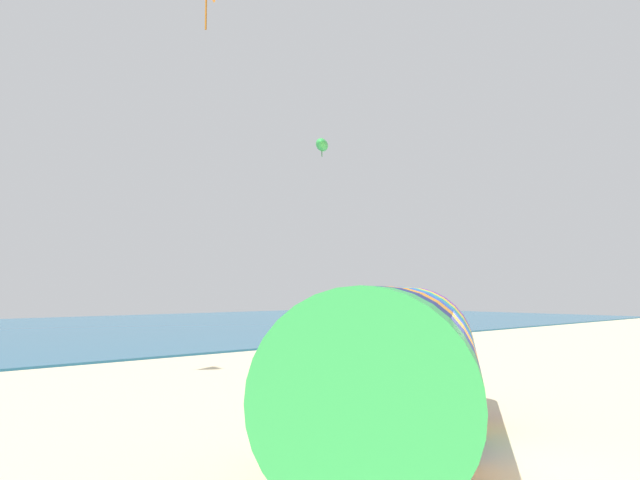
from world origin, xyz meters
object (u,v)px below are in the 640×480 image
at_px(giant_inflatable_tube, 395,368).
at_px(cooler_box, 453,403).
at_px(kite_handler, 429,369).
at_px(kite_green_parafoil, 322,145).

relative_size(giant_inflatable_tube, cooler_box, 15.89).
bearing_deg(kite_handler, giant_inflatable_tube, -150.72).
bearing_deg(cooler_box, kite_green_parafoil, 69.57).
height_order(kite_green_parafoil, cooler_box, kite_green_parafoil).
bearing_deg(cooler_box, giant_inflatable_tube, -159.32).
relative_size(kite_handler, kite_green_parafoil, 1.36).
xyz_separation_m(kite_handler, kite_green_parafoil, (2.68, 6.76, 7.28)).
height_order(giant_inflatable_tube, kite_handler, giant_inflatable_tube).
relative_size(giant_inflatable_tube, kite_green_parafoil, 6.35).
bearing_deg(cooler_box, kite_handler, 81.06).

